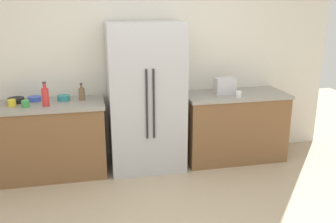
{
  "coord_description": "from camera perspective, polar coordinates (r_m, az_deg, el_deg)",
  "views": [
    {
      "loc": [
        -0.72,
        -2.69,
        1.99
      ],
      "look_at": [
        -0.02,
        0.48,
        1.04
      ],
      "focal_mm": 39.07,
      "sensor_mm": 36.0,
      "label": 1
    }
  ],
  "objects": [
    {
      "name": "cup_b",
      "position": [
        4.36,
        -21.34,
        1.15
      ],
      "size": [
        0.09,
        0.09,
        0.08
      ],
      "primitive_type": "cylinder",
      "color": "green",
      "rests_on": "counter_left"
    },
    {
      "name": "toaster",
      "position": [
        4.7,
        8.9,
        3.97
      ],
      "size": [
        0.26,
        0.15,
        0.21
      ],
      "primitive_type": "cube",
      "color": "silver",
      "rests_on": "counter_right"
    },
    {
      "name": "bowl_a",
      "position": [
        4.51,
        -15.98,
        2.06
      ],
      "size": [
        0.15,
        0.15,
        0.06
      ],
      "primitive_type": "cylinder",
      "color": "teal",
      "rests_on": "counter_left"
    },
    {
      "name": "bottle_a",
      "position": [
        4.31,
        -18.59,
        2.27
      ],
      "size": [
        0.08,
        0.08,
        0.28
      ],
      "color": "red",
      "rests_on": "counter_left"
    },
    {
      "name": "cup_a",
      "position": [
        4.59,
        10.99,
        2.71
      ],
      "size": [
        0.07,
        0.07,
        0.07
      ],
      "primitive_type": "cylinder",
      "color": "white",
      "rests_on": "counter_right"
    },
    {
      "name": "refrigerator",
      "position": [
        4.44,
        -3.47,
        2.18
      ],
      "size": [
        0.9,
        0.65,
        1.8
      ],
      "color": "#B2B5BA",
      "rests_on": "ground_plane"
    },
    {
      "name": "cup_c",
      "position": [
        4.44,
        -23.19,
        1.23
      ],
      "size": [
        0.09,
        0.09,
        0.08
      ],
      "primitive_type": "cylinder",
      "color": "yellow",
      "rests_on": "counter_left"
    },
    {
      "name": "bowl_c",
      "position": [
        4.6,
        -20.11,
        1.88
      ],
      "size": [
        0.15,
        0.15,
        0.05
      ],
      "primitive_type": "cylinder",
      "color": "blue",
      "rests_on": "counter_left"
    },
    {
      "name": "kitchen_back_panel",
      "position": [
        4.74,
        -3.56,
        8.62
      ],
      "size": [
        5.07,
        0.1,
        2.7
      ],
      "primitive_type": "cube",
      "color": "silver",
      "rests_on": "ground_plane"
    },
    {
      "name": "counter_right",
      "position": [
        4.9,
        10.18,
        -2.23
      ],
      "size": [
        1.32,
        0.63,
        0.89
      ],
      "color": "brown",
      "rests_on": "ground_plane"
    },
    {
      "name": "counter_left",
      "position": [
        4.58,
        -19.05,
        -4.21
      ],
      "size": [
        1.49,
        0.63,
        0.89
      ],
      "color": "brown",
      "rests_on": "ground_plane"
    },
    {
      "name": "bottle_b",
      "position": [
        4.48,
        -13.31,
        2.75
      ],
      "size": [
        0.07,
        0.07,
        0.2
      ],
      "color": "brown",
      "rests_on": "counter_left"
    },
    {
      "name": "bowl_b",
      "position": [
        4.6,
        -22.64,
        1.63
      ],
      "size": [
        0.19,
        0.19,
        0.06
      ],
      "primitive_type": "cylinder",
      "color": "black",
      "rests_on": "counter_left"
    }
  ]
}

